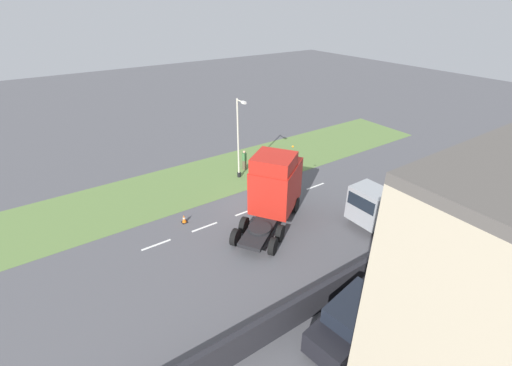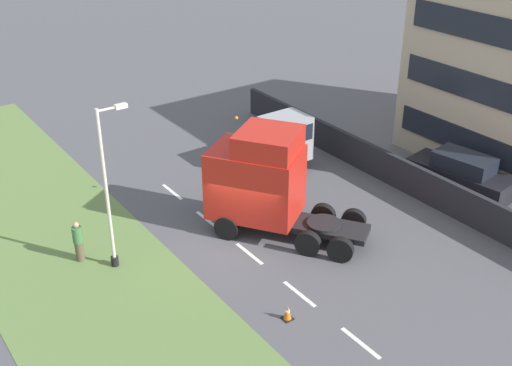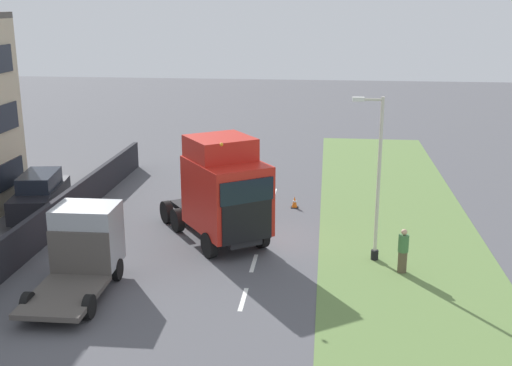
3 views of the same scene
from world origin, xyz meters
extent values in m
plane|color=#515156|center=(0.00, 0.00, 0.00)|extent=(120.00, 120.00, 0.00)
cube|color=#607F42|center=(-6.00, 0.00, 0.01)|extent=(7.00, 44.00, 0.01)
cube|color=white|center=(0.00, -7.10, 0.00)|extent=(0.16, 1.80, 0.00)
cube|color=white|center=(0.00, -3.90, 0.00)|extent=(0.16, 1.80, 0.00)
cube|color=white|center=(0.00, -0.70, 0.00)|extent=(0.16, 1.80, 0.00)
cube|color=white|center=(0.00, 2.50, 0.00)|extent=(0.16, 1.80, 0.00)
cube|color=white|center=(0.00, 5.70, 0.00)|extent=(0.16, 1.80, 0.00)
cube|color=#232328|center=(9.00, 0.00, 0.78)|extent=(0.25, 24.00, 1.55)
cube|color=black|center=(2.17, -0.46, 0.67)|extent=(4.89, 6.21, 0.24)
cube|color=red|center=(1.33, 0.76, 2.22)|extent=(4.15, 4.43, 2.86)
cube|color=black|center=(0.28, 2.27, 1.59)|extent=(1.81, 1.28, 1.60)
cube|color=black|center=(0.28, 2.27, 2.85)|extent=(1.92, 1.35, 0.92)
cube|color=red|center=(1.64, 0.31, 4.10)|extent=(3.33, 3.31, 0.90)
sphere|color=orange|center=(1.29, 2.05, 4.62)|extent=(0.14, 0.14, 0.14)
cylinder|color=black|center=(3.01, -1.68, 0.85)|extent=(1.95, 1.95, 0.12)
cylinder|color=black|center=(-0.10, 0.77, 0.52)|extent=(0.85, 1.04, 1.04)
cylinder|color=black|center=(1.83, 2.10, 0.52)|extent=(0.85, 1.04, 1.04)
cylinder|color=black|center=(1.86, -2.08, 0.52)|extent=(0.85, 1.04, 1.04)
cylinder|color=black|center=(3.79, -0.75, 0.52)|extent=(0.85, 1.04, 1.04)
cylinder|color=black|center=(2.61, -3.16, 0.52)|extent=(0.85, 1.04, 1.04)
cylinder|color=black|center=(4.54, -1.83, 0.52)|extent=(0.85, 1.04, 1.04)
cube|color=#999EA3|center=(5.83, 4.59, 1.70)|extent=(2.24, 1.80, 2.24)
cube|color=black|center=(5.84, 3.69, 2.15)|extent=(1.94, 0.07, 0.81)
cube|color=#4C4742|center=(5.79, 7.11, 0.49)|extent=(2.26, 3.31, 0.18)
cube|color=#4C4742|center=(5.81, 5.52, 1.36)|extent=(2.21, 0.14, 1.57)
cylinder|color=black|center=(6.85, 4.61, 0.40)|extent=(0.25, 0.80, 0.80)
cylinder|color=black|center=(4.80, 4.57, 0.40)|extent=(0.25, 0.80, 0.80)
cylinder|color=black|center=(6.80, 7.63, 0.40)|extent=(0.25, 0.80, 0.80)
cylinder|color=black|center=(4.75, 7.59, 0.40)|extent=(0.25, 0.80, 0.80)
cube|color=black|center=(10.77, -2.20, 0.81)|extent=(2.52, 5.01, 1.08)
cube|color=black|center=(10.79, -2.31, 1.71)|extent=(1.91, 2.84, 0.72)
cylinder|color=black|center=(9.69, -0.79, 0.32)|extent=(0.30, 0.66, 0.64)
cylinder|color=black|center=(11.35, -0.52, 0.32)|extent=(0.30, 0.66, 0.64)
cylinder|color=black|center=(10.19, -3.87, 0.32)|extent=(0.30, 0.66, 0.64)
cylinder|color=black|center=(11.84, -3.60, 0.32)|extent=(0.30, 0.66, 0.64)
cylinder|color=black|center=(-4.72, 1.62, 0.20)|extent=(0.29, 0.29, 0.40)
cylinder|color=beige|center=(-4.72, 1.62, 3.23)|extent=(0.13, 0.13, 6.47)
cylinder|color=beige|center=(-4.27, 1.62, 6.37)|extent=(0.90, 0.09, 0.09)
cube|color=silver|center=(-3.82, 1.62, 6.37)|extent=(0.44, 0.20, 0.16)
cylinder|color=brown|center=(-5.66, 2.75, 0.42)|extent=(0.34, 0.34, 0.83)
cylinder|color=#3F723F|center=(-5.66, 2.75, 1.16)|extent=(0.39, 0.39, 0.66)
sphere|color=tan|center=(-5.66, 2.75, 1.61)|extent=(0.23, 0.23, 0.23)
cube|color=black|center=(-1.21, -4.75, 0.01)|extent=(0.36, 0.36, 0.03)
cone|color=orange|center=(-1.21, -4.75, 0.31)|extent=(0.28, 0.28, 0.55)
cylinder|color=white|center=(-1.21, -4.75, 0.33)|extent=(0.17, 0.17, 0.07)
camera|label=1|loc=(16.67, -11.26, 12.93)|focal=24.00mm
camera|label=2|loc=(-12.12, -18.34, 14.28)|focal=45.00mm
camera|label=3|loc=(-2.65, 25.63, 9.80)|focal=45.00mm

